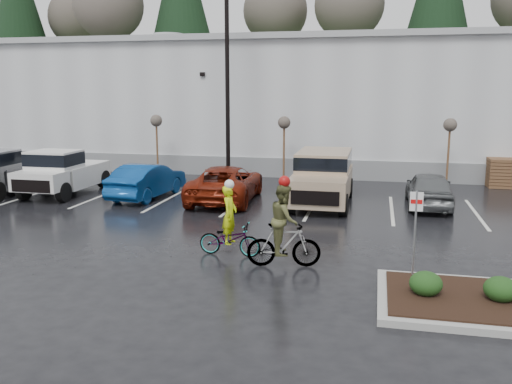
% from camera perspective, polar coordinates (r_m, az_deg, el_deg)
% --- Properties ---
extents(ground, '(120.00, 120.00, 0.00)m').
position_cam_1_polar(ground, '(13.63, -0.19, -8.50)').
color(ground, black).
rests_on(ground, ground).
extents(warehouse, '(60.50, 15.50, 7.20)m').
position_cam_1_polar(warehouse, '(34.65, 8.02, 9.38)').
color(warehouse, silver).
rests_on(warehouse, ground).
extents(wooded_ridge, '(80.00, 25.00, 6.00)m').
position_cam_1_polar(wooded_ridge, '(57.62, 9.93, 9.27)').
color(wooded_ridge, '#20431B').
rests_on(wooded_ridge, ground).
extents(lamppost, '(0.50, 1.00, 9.22)m').
position_cam_1_polar(lamppost, '(25.49, -3.05, 13.52)').
color(lamppost, black).
rests_on(lamppost, ground).
extents(sapling_west, '(0.60, 0.60, 3.20)m').
position_cam_1_polar(sapling_west, '(27.80, -10.45, 7.04)').
color(sapling_west, '#543321').
rests_on(sapling_west, ground).
extents(sapling_mid, '(0.60, 0.60, 3.20)m').
position_cam_1_polar(sapling_mid, '(25.96, 2.98, 6.94)').
color(sapling_mid, '#543321').
rests_on(sapling_mid, ground).
extents(sapling_east, '(0.60, 0.60, 3.20)m').
position_cam_1_polar(sapling_east, '(25.79, 19.74, 6.29)').
color(sapling_east, '#543321').
rests_on(sapling_east, ground).
extents(pallet_stack_a, '(1.20, 1.20, 1.35)m').
position_cam_1_polar(pallet_stack_a, '(27.40, 24.41, 1.86)').
color(pallet_stack_a, '#543321').
rests_on(pallet_stack_a, ground).
extents(shrub_a, '(0.70, 0.70, 0.52)m').
position_cam_1_polar(shrub_a, '(12.30, 17.45, -9.18)').
color(shrub_a, black).
rests_on(shrub_a, curb_island).
extents(shrub_b, '(0.70, 0.70, 0.52)m').
position_cam_1_polar(shrub_b, '(12.53, 24.38, -9.30)').
color(shrub_b, black).
rests_on(shrub_b, curb_island).
extents(fire_lane_sign, '(0.30, 0.05, 2.20)m').
position_cam_1_polar(fire_lane_sign, '(13.14, 16.41, -3.30)').
color(fire_lane_sign, gray).
rests_on(fire_lane_sign, ground).
extents(pickup_silver, '(2.10, 5.20, 1.96)m').
position_cam_1_polar(pickup_silver, '(26.08, -24.86, 2.09)').
color(pickup_silver, '#97989E').
rests_on(pickup_silver, ground).
extents(pickup_white, '(2.10, 5.20, 1.96)m').
position_cam_1_polar(pickup_white, '(24.96, -19.27, 2.14)').
color(pickup_white, silver).
rests_on(pickup_white, ground).
extents(car_blue, '(1.93, 4.48, 1.43)m').
position_cam_1_polar(car_blue, '(23.08, -11.37, 1.20)').
color(car_blue, navy).
rests_on(car_blue, ground).
extents(car_red, '(2.64, 5.29, 1.44)m').
position_cam_1_polar(car_red, '(21.98, -3.18, 0.93)').
color(car_red, maroon).
rests_on(car_red, ground).
extents(suv_tan, '(2.20, 5.10, 2.06)m').
position_cam_1_polar(suv_tan, '(21.38, 7.00, 1.42)').
color(suv_tan, tan).
rests_on(suv_tan, ground).
extents(car_grey, '(1.65, 4.08, 1.39)m').
position_cam_1_polar(car_grey, '(21.86, 17.76, 0.29)').
color(car_grey, slate).
rests_on(car_grey, ground).
extents(cyclist_hivis, '(1.77, 0.70, 2.11)m').
position_cam_1_polar(cyclist_hivis, '(14.82, -2.78, -4.22)').
color(cyclist_hivis, '#3F3F44').
rests_on(cyclist_hivis, ground).
extents(cyclist_olive, '(1.89, 0.95, 2.37)m').
position_cam_1_polar(cyclist_olive, '(13.86, 2.95, -4.44)').
color(cyclist_olive, '#3F3F44').
rests_on(cyclist_olive, ground).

